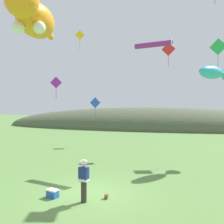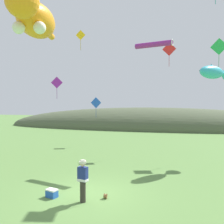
{
  "view_description": "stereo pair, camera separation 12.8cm",
  "coord_description": "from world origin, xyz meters",
  "px_view_note": "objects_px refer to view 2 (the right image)",
  "views": [
    {
      "loc": [
        3.53,
        -10.59,
        4.18
      ],
      "look_at": [
        0.0,
        4.0,
        3.57
      ],
      "focal_mm": 40.0,
      "sensor_mm": 36.0,
      "label": 1
    },
    {
      "loc": [
        3.66,
        -10.56,
        4.18
      ],
      "look_at": [
        0.0,
        4.0,
        3.57
      ],
      "focal_mm": 40.0,
      "sensor_mm": 36.0,
      "label": 2
    }
  ],
  "objects_px": {
    "kite_spool": "(105,196)",
    "kite_diamond_green": "(219,47)",
    "festival_attendant": "(83,179)",
    "kite_tube_streamer": "(154,44)",
    "kite_fish_windsock": "(215,73)",
    "kite_diamond_violet": "(57,83)",
    "kite_giant_cat": "(34,18)",
    "kite_diamond_blue": "(96,103)",
    "kite_diamond_red": "(169,49)",
    "kite_diamond_gold": "(81,35)",
    "picnic_cooler": "(52,193)"
  },
  "relations": [
    {
      "from": "kite_diamond_red",
      "to": "kite_diamond_blue",
      "type": "bearing_deg",
      "value": 170.52
    },
    {
      "from": "picnic_cooler",
      "to": "kite_diamond_gold",
      "type": "xyz_separation_m",
      "value": [
        -3.06,
        11.43,
        9.97
      ]
    },
    {
      "from": "kite_spool",
      "to": "kite_diamond_gold",
      "type": "height_order",
      "value": "kite_diamond_gold"
    },
    {
      "from": "kite_spool",
      "to": "kite_diamond_blue",
      "type": "height_order",
      "value": "kite_diamond_blue"
    },
    {
      "from": "kite_spool",
      "to": "kite_diamond_gold",
      "type": "distance_m",
      "value": 15.84
    },
    {
      "from": "kite_fish_windsock",
      "to": "kite_diamond_blue",
      "type": "height_order",
      "value": "kite_fish_windsock"
    },
    {
      "from": "kite_diamond_gold",
      "to": "kite_diamond_green",
      "type": "height_order",
      "value": "kite_diamond_gold"
    },
    {
      "from": "kite_diamond_blue",
      "to": "kite_diamond_violet",
      "type": "height_order",
      "value": "kite_diamond_violet"
    },
    {
      "from": "kite_diamond_blue",
      "to": "kite_diamond_gold",
      "type": "bearing_deg",
      "value": -110.99
    },
    {
      "from": "picnic_cooler",
      "to": "kite_fish_windsock",
      "type": "xyz_separation_m",
      "value": [
        7.83,
        8.5,
        6.01
      ]
    },
    {
      "from": "kite_tube_streamer",
      "to": "kite_diamond_blue",
      "type": "bearing_deg",
      "value": 135.15
    },
    {
      "from": "festival_attendant",
      "to": "kite_diamond_green",
      "type": "height_order",
      "value": "kite_diamond_green"
    },
    {
      "from": "festival_attendant",
      "to": "picnic_cooler",
      "type": "height_order",
      "value": "festival_attendant"
    },
    {
      "from": "picnic_cooler",
      "to": "kite_spool",
      "type": "bearing_deg",
      "value": 10.13
    },
    {
      "from": "kite_diamond_gold",
      "to": "kite_diamond_violet",
      "type": "distance_m",
      "value": 4.77
    },
    {
      "from": "kite_spool",
      "to": "kite_diamond_red",
      "type": "height_order",
      "value": "kite_diamond_red"
    },
    {
      "from": "kite_diamond_red",
      "to": "kite_diamond_gold",
      "type": "bearing_deg",
      "value": -173.59
    },
    {
      "from": "kite_diamond_red",
      "to": "kite_spool",
      "type": "bearing_deg",
      "value": -101.27
    },
    {
      "from": "kite_giant_cat",
      "to": "kite_diamond_red",
      "type": "xyz_separation_m",
      "value": [
        8.77,
        6.88,
        -1.12
      ]
    },
    {
      "from": "kite_diamond_gold",
      "to": "kite_tube_streamer",
      "type": "bearing_deg",
      "value": -30.33
    },
    {
      "from": "kite_fish_windsock",
      "to": "kite_diamond_violet",
      "type": "relative_size",
      "value": 1.61
    },
    {
      "from": "kite_diamond_blue",
      "to": "kite_diamond_violet",
      "type": "relative_size",
      "value": 1.02
    },
    {
      "from": "kite_diamond_red",
      "to": "kite_diamond_green",
      "type": "distance_m",
      "value": 3.99
    },
    {
      "from": "kite_diamond_red",
      "to": "kite_giant_cat",
      "type": "bearing_deg",
      "value": -141.88
    },
    {
      "from": "festival_attendant",
      "to": "kite_fish_windsock",
      "type": "distance_m",
      "value": 11.93
    },
    {
      "from": "festival_attendant",
      "to": "kite_diamond_red",
      "type": "bearing_deg",
      "value": 75.66
    },
    {
      "from": "kite_diamond_blue",
      "to": "kite_diamond_green",
      "type": "xyz_separation_m",
      "value": [
        10.75,
        -2.41,
        4.36
      ]
    },
    {
      "from": "kite_diamond_violet",
      "to": "kite_diamond_green",
      "type": "distance_m",
      "value": 13.68
    },
    {
      "from": "kite_diamond_red",
      "to": "picnic_cooler",
      "type": "bearing_deg",
      "value": -110.89
    },
    {
      "from": "kite_diamond_green",
      "to": "kite_diamond_blue",
      "type": "bearing_deg",
      "value": 167.38
    },
    {
      "from": "kite_diamond_gold",
      "to": "kite_diamond_violet",
      "type": "bearing_deg",
      "value": -153.24
    },
    {
      "from": "kite_spool",
      "to": "kite_diamond_blue",
      "type": "xyz_separation_m",
      "value": [
        -4.6,
        13.04,
        3.98
      ]
    },
    {
      "from": "festival_attendant",
      "to": "kite_diamond_violet",
      "type": "distance_m",
      "value": 13.38
    },
    {
      "from": "festival_attendant",
      "to": "kite_tube_streamer",
      "type": "height_order",
      "value": "kite_tube_streamer"
    },
    {
      "from": "festival_attendant",
      "to": "kite_diamond_gold",
      "type": "height_order",
      "value": "kite_diamond_gold"
    },
    {
      "from": "festival_attendant",
      "to": "kite_tube_streamer",
      "type": "xyz_separation_m",
      "value": [
        2.29,
        7.58,
        7.12
      ]
    },
    {
      "from": "kite_giant_cat",
      "to": "kite_diamond_green",
      "type": "distance_m",
      "value": 13.83
    },
    {
      "from": "kite_giant_cat",
      "to": "kite_diamond_green",
      "type": "relative_size",
      "value": 3.81
    },
    {
      "from": "kite_diamond_red",
      "to": "kite_diamond_violet",
      "type": "distance_m",
      "value": 10.21
    },
    {
      "from": "festival_attendant",
      "to": "kite_fish_windsock",
      "type": "bearing_deg",
      "value": 53.9
    },
    {
      "from": "kite_spool",
      "to": "kite_tube_streamer",
      "type": "bearing_deg",
      "value": 78.12
    },
    {
      "from": "kite_giant_cat",
      "to": "kite_diamond_blue",
      "type": "xyz_separation_m",
      "value": [
        1.8,
        8.04,
        -5.73
      ]
    },
    {
      "from": "kite_spool",
      "to": "kite_diamond_green",
      "type": "distance_m",
      "value": 14.85
    },
    {
      "from": "kite_giant_cat",
      "to": "kite_diamond_red",
      "type": "relative_size",
      "value": 4.04
    },
    {
      "from": "picnic_cooler",
      "to": "kite_diamond_blue",
      "type": "xyz_separation_m",
      "value": [
        -2.28,
        13.46,
        3.91
      ]
    },
    {
      "from": "kite_diamond_gold",
      "to": "kite_diamond_red",
      "type": "relative_size",
      "value": 0.86
    },
    {
      "from": "kite_spool",
      "to": "kite_fish_windsock",
      "type": "bearing_deg",
      "value": 55.78
    },
    {
      "from": "kite_diamond_gold",
      "to": "kite_diamond_red",
      "type": "bearing_deg",
      "value": 6.41
    },
    {
      "from": "kite_diamond_blue",
      "to": "kite_tube_streamer",
      "type": "bearing_deg",
      "value": -44.85
    },
    {
      "from": "kite_spool",
      "to": "kite_fish_windsock",
      "type": "distance_m",
      "value": 11.52
    }
  ]
}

